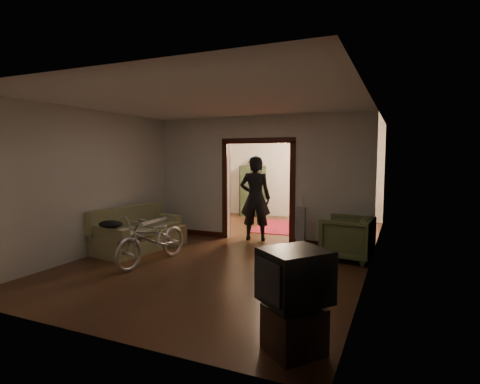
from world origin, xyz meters
The scene contains 24 objects.
floor centered at (0.00, 0.00, 0.00)m, with size 5.00×8.50×0.01m, color #321B10.
ceiling centered at (0.00, 0.00, 2.80)m, with size 5.00×8.50×0.01m, color white.
wall_back centered at (0.00, 4.25, 1.40)m, with size 5.00×0.02×2.80m, color beige.
wall_left centered at (-2.50, 0.00, 1.40)m, with size 0.02×8.50×2.80m, color beige.
wall_right centered at (2.50, 0.00, 1.40)m, with size 0.02×8.50×2.80m, color beige.
partition_wall centered at (0.00, 0.75, 1.40)m, with size 5.00×0.14×2.80m, color beige.
door_casing centered at (0.00, 0.75, 1.10)m, with size 1.74×0.20×2.32m, color black.
far_window centered at (0.70, 4.21, 1.55)m, with size 0.98×0.06×1.28m, color black.
chandelier centered at (0.00, 2.50, 2.35)m, with size 0.24×0.24×0.24m, color #FFE0A5.
light_switch centered at (1.05, 0.68, 1.25)m, with size 0.08×0.01×0.12m, color silver.
sofa centered at (-1.93, -1.00, 0.44)m, with size 0.86×1.90×0.88m, color #777A51.
rolled_paper centered at (-1.83, -0.70, 0.53)m, with size 0.11×0.11×0.84m, color beige.
jacket centered at (-1.88, -1.91, 0.68)m, with size 0.48×0.36×0.14m, color black.
bicycle centered at (-1.07, -1.75, 0.45)m, with size 0.59×1.70×0.89m, color silver.
armchair centered at (2.08, -0.07, 0.40)m, with size 0.86×0.89×0.81m, color #4E5D34.
tv_stand centered at (2.06, -3.71, 0.23)m, with size 0.50×0.46×0.46m, color black.
crt_tv centered at (2.06, -3.71, 0.77)m, with size 0.59×0.53×0.51m, color black.
vacuum centered at (1.09, 0.35, 0.44)m, with size 0.27×0.21×0.87m, color gray.
person centered at (-0.08, 0.75, 0.96)m, with size 0.70×0.46×1.92m, color black.
oriental_rug centered at (0.15, 2.49, 0.01)m, with size 1.55×2.04×0.02m, color maroon.
locker centered at (-1.41, 3.99, 0.81)m, with size 0.81×0.45×1.62m, color #24331E.
globe centered at (-1.41, 3.99, 1.94)m, with size 0.29×0.29×0.29m, color #1E5972.
desk centered at (0.97, 3.69, 0.39)m, with size 1.04×0.58×0.77m, color black.
desk_chair centered at (0.56, 3.16, 0.49)m, with size 0.43×0.43×0.98m, color black.
Camera 1 is at (2.98, -7.14, 1.91)m, focal length 28.00 mm.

